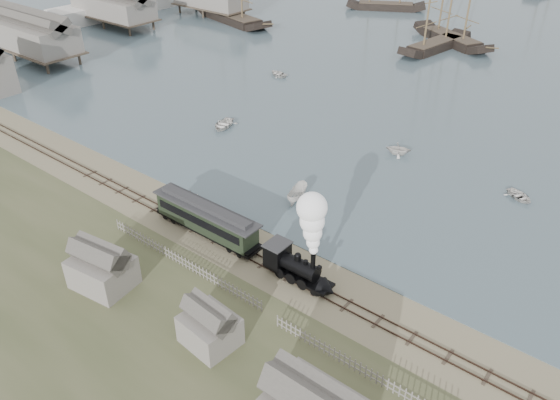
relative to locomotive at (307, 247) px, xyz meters
The scene contains 15 objects.
ground 5.89m from the locomotive, 151.86° to the left, with size 600.00×600.00×0.00m, color tan.
rail_track 5.51m from the locomotive, behind, with size 120.00×1.80×0.16m.
picket_fence_west 12.10m from the locomotive, 153.97° to the right, with size 19.00×0.10×1.20m, color gray, non-canonical shape.
picket_fence_east 11.12m from the locomotive, 32.12° to the right, with size 15.00×0.10×1.20m, color gray, non-canonical shape.
shed_left 18.07m from the locomotive, 141.32° to the right, with size 5.00×4.00×4.10m, color gray, non-canonical shape.
shed_mid 10.94m from the locomotive, 99.87° to the right, with size 4.00×3.50×3.60m, color gray, non-canonical shape.
western_wharf 90.12m from the locomotive, 152.22° to the left, with size 36.00×56.00×8.00m, color gray, non-canonical shape.
locomotive is the anchor object (origin of this frame).
passenger_coach 12.30m from the locomotive, behind, with size 12.61×2.43×3.06m.
beached_dinghy 18.47m from the locomotive, behind, with size 3.58×2.56×0.74m, color silver.
rowboat_0 34.64m from the locomotive, 145.65° to the left, with size 4.37×3.12×0.90m, color silver.
rowboat_1 27.93m from the locomotive, 101.45° to the left, with size 3.14×2.71×1.65m, color silver.
rowboat_2 14.32m from the locomotive, 130.16° to the left, with size 3.88×1.46×1.50m, color silver.
rowboat_3 28.13m from the locomotive, 69.09° to the left, with size 3.31×2.36×0.68m, color silver.
rowboat_6 54.40m from the locomotive, 131.27° to the left, with size 3.66×2.62×0.76m, color silver.
Camera 1 is at (24.82, -32.08, 31.74)m, focal length 35.00 mm.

